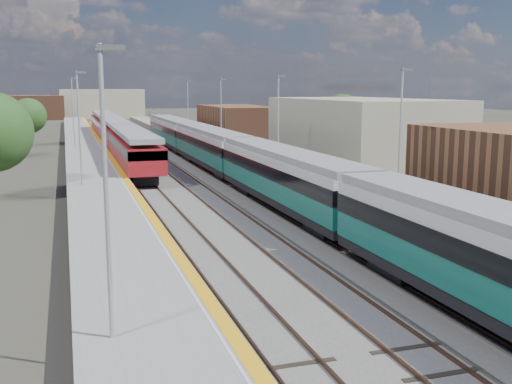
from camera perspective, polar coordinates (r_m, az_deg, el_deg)
name	(u,v)px	position (r m, az deg, el deg)	size (l,w,h in m)	color
ground	(186,165)	(58.75, -6.64, 2.56)	(320.00, 320.00, 0.00)	#47443A
ballast_bed	(159,163)	(60.81, -9.18, 2.78)	(10.50, 155.00, 0.06)	#565451
tracks	(163,160)	(62.54, -8.87, 3.05)	(8.96, 160.00, 0.17)	#4C3323
platform_right	(232,155)	(62.29, -2.31, 3.53)	(4.70, 155.00, 8.52)	slate
platform_left	(89,160)	(60.13, -15.61, 2.93)	(4.30, 155.00, 8.52)	slate
buildings	(29,73)	(146.01, -20.78, 10.57)	(72.00, 185.50, 40.00)	brown
green_train	(241,158)	(45.29, -1.40, 3.26)	(2.85, 79.36, 3.14)	black
red_train	(115,133)	(73.01, -13.28, 5.50)	(2.90, 58.72, 3.66)	black
tree_c	(29,116)	(83.06, -20.83, 6.80)	(4.52, 4.52, 6.13)	#382619
tree_d	(342,114)	(76.00, 8.22, 7.37)	(4.93, 4.93, 6.68)	#382619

